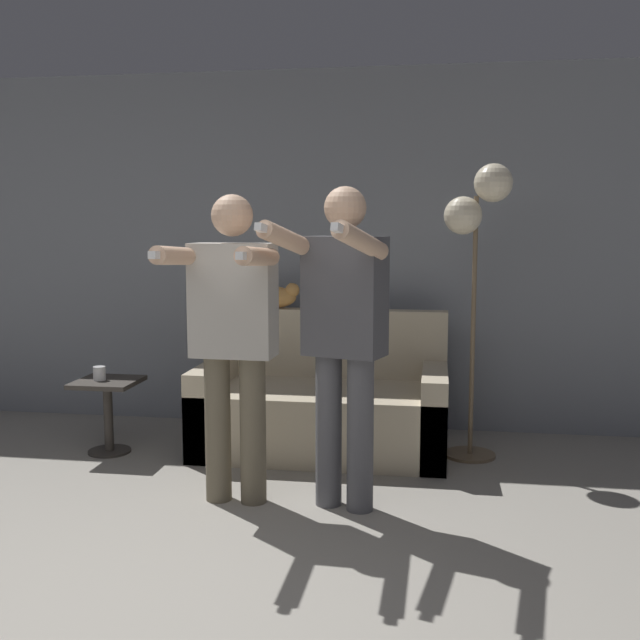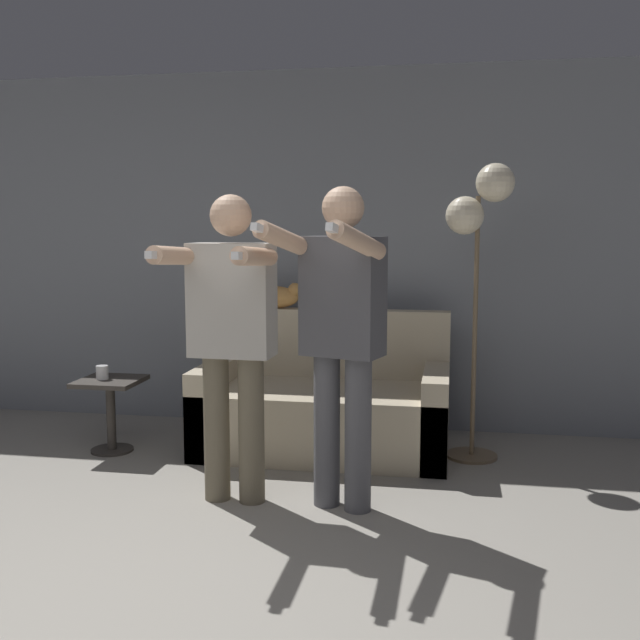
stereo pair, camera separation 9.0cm
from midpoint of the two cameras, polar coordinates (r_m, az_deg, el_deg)
The scene contains 8 objects.
wall_back at distance 5.59m, azimuth -2.86°, elevation 5.29°, with size 10.00×0.05×2.60m.
couch at distance 5.02m, azimuth 0.89°, elevation -6.67°, with size 1.63×0.87×0.91m.
person_left at distance 3.97m, azimuth -6.14°, elevation -0.53°, with size 0.52×0.69×1.65m.
person_right at distance 3.84m, azimuth 2.28°, elevation -0.46°, with size 0.60×0.75×1.69m.
cat at distance 5.29m, azimuth -2.93°, elevation 1.80°, with size 0.49×0.14×0.18m.
floor_lamp at distance 4.80m, azimuth 12.56°, elevation 7.14°, with size 0.42×0.33×1.87m.
side_table at distance 5.13m, azimuth -15.19°, elevation -5.93°, with size 0.40×0.40×0.49m.
cup at distance 5.10m, azimuth -15.78°, elevation -3.87°, with size 0.08×0.08×0.09m.
Camera 2 is at (1.30, -2.28, 1.49)m, focal length 42.00 mm.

